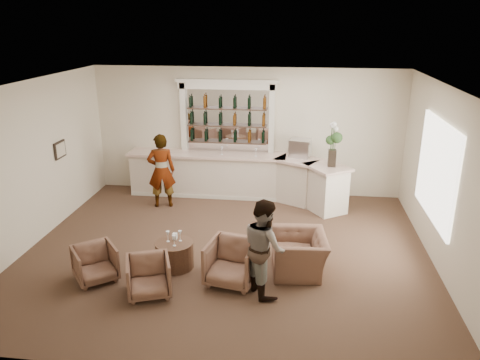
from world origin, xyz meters
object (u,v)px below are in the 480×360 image
at_px(sommelier, 161,171).
at_px(armchair_right, 232,262).
at_px(armchair_left, 95,263).
at_px(flower_vase, 333,142).
at_px(espresso_machine, 300,148).
at_px(armchair_center, 149,277).
at_px(guest, 264,247).
at_px(armchair_far, 299,253).
at_px(cocktail_table, 175,255).
at_px(bar_counter, 238,177).

height_order(sommelier, armchair_right, sommelier).
height_order(armchair_left, flower_vase, flower_vase).
bearing_deg(armchair_right, espresso_machine, 85.93).
bearing_deg(armchair_right, flower_vase, 72.87).
bearing_deg(armchair_center, espresso_machine, 42.51).
height_order(sommelier, flower_vase, flower_vase).
bearing_deg(guest, espresso_machine, -35.67).
xyz_separation_m(sommelier, espresso_machine, (3.35, 0.91, 0.44)).
bearing_deg(armchair_far, flower_vase, 160.67).
relative_size(armchair_right, espresso_machine, 1.70).
bearing_deg(guest, flower_vase, -47.69).
bearing_deg(flower_vase, guest, -109.08).
relative_size(cocktail_table, espresso_machine, 1.41).
bearing_deg(cocktail_table, guest, -20.04).
distance_m(cocktail_table, guest, 1.92).
distance_m(sommelier, flower_vase, 4.18).
bearing_deg(armchair_far, guest, -44.10).
bearing_deg(guest, sommelier, 9.54).
xyz_separation_m(armchair_center, armchair_far, (2.51, 1.10, 0.03)).
height_order(bar_counter, cocktail_table, bar_counter).
distance_m(cocktail_table, armchair_right, 1.22).
bearing_deg(armchair_center, cocktail_table, 58.35).
bearing_deg(armchair_left, cocktail_table, -12.42).
bearing_deg(armchair_far, armchair_center, -72.50).
bearing_deg(armchair_left, armchair_far, -26.67).
bearing_deg(armchair_center, armchair_far, 3.33).
bearing_deg(sommelier, armchair_right, 108.88).
height_order(armchair_right, espresso_machine, espresso_machine).
bearing_deg(espresso_machine, bar_counter, -163.71).
bearing_deg(flower_vase, armchair_center, -128.17).
bearing_deg(flower_vase, bar_counter, 164.93).
height_order(sommelier, armchair_far, sommelier).
bearing_deg(bar_counter, flower_vase, -15.07).
distance_m(armchair_right, espresso_machine, 4.50).
relative_size(bar_counter, armchair_right, 6.67).
relative_size(armchair_center, espresso_machine, 1.45).
height_order(cocktail_table, guest, guest).
height_order(guest, flower_vase, flower_vase).
bearing_deg(armchair_far, cocktail_table, -92.72).
xyz_separation_m(sommelier, armchair_right, (2.22, -3.34, -0.53)).
xyz_separation_m(cocktail_table, armchair_far, (2.32, 0.14, 0.11)).
xyz_separation_m(armchair_center, armchair_right, (1.34, 0.55, 0.06)).
relative_size(guest, armchair_left, 2.36).
bearing_deg(armchair_far, armchair_right, -71.22).
xyz_separation_m(armchair_left, flower_vase, (4.29, 3.76, 1.41)).
height_order(armchair_center, espresso_machine, espresso_machine).
bearing_deg(flower_vase, armchair_far, -103.20).
height_order(armchair_right, armchair_far, armchair_right).
relative_size(armchair_right, flower_vase, 0.81).
relative_size(armchair_left, armchair_far, 0.65).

